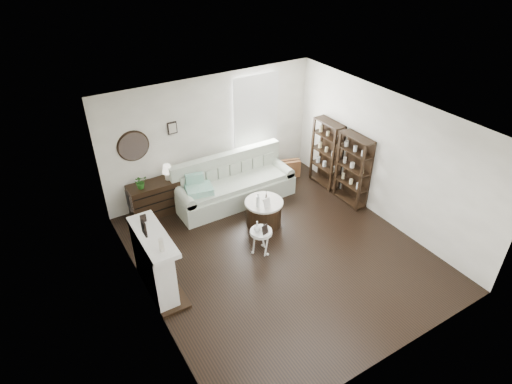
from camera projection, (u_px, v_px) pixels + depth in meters
room at (242, 119)px, 9.60m from camera, size 5.50×5.50×5.50m
fireplace at (155, 265)px, 7.11m from camera, size 0.50×1.40×1.84m
shelf_unit_far at (327, 154)px, 9.90m from camera, size 0.30×0.80×1.60m
shelf_unit_near at (353, 170)px, 9.25m from camera, size 0.30×0.80×1.60m
sofa at (233, 186)px, 9.57m from camera, size 2.67×0.93×1.04m
quilt at (199, 190)px, 8.95m from camera, size 0.63×0.56×0.14m
suitcase at (287, 169)px, 10.48m from camera, size 0.68×0.40×0.43m
dresser at (156, 198)px, 9.11m from camera, size 1.11×0.48×0.74m
table_lamp at (167, 172)px, 8.96m from camera, size 0.24×0.24×0.34m
potted_plant at (141, 182)px, 8.68m from camera, size 0.28×0.25×0.29m
drum_table at (264, 212)px, 8.83m from camera, size 0.79×0.79×0.55m
pedestal_table at (261, 232)px, 7.96m from camera, size 0.42×0.42×0.51m
eiffel_drum at (266, 195)px, 8.71m from camera, size 0.12×0.12×0.18m
bottle_drum at (258, 200)px, 8.45m from camera, size 0.07×0.07×0.30m
card_frame_drum at (267, 203)px, 8.46m from camera, size 0.17×0.09×0.21m
eiffel_ped at (264, 224)px, 7.94m from camera, size 0.13×0.13×0.18m
flask_ped at (257, 226)px, 7.85m from camera, size 0.12×0.12×0.23m
card_frame_ped at (265, 230)px, 7.81m from camera, size 0.14×0.08×0.18m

